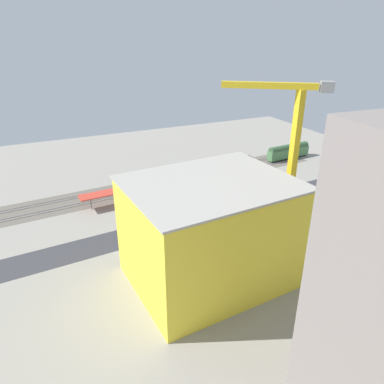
# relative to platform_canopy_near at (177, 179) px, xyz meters

# --- Properties ---
(ground_plane) EXTENTS (179.70, 179.70, 0.00)m
(ground_plane) POSITION_rel_platform_canopy_near_xyz_m (0.76, 15.10, -3.92)
(ground_plane) COLOR gray
(ground_plane) RESTS_ON ground
(rail_bed) EXTENTS (112.99, 21.49, 0.01)m
(rail_bed) POSITION_rel_platform_canopy_near_xyz_m (0.76, -7.27, -3.91)
(rail_bed) COLOR #665E54
(rail_bed) RESTS_ON ground
(street_asphalt) EXTENTS (112.67, 17.07, 0.01)m
(street_asphalt) POSITION_rel_platform_canopy_near_xyz_m (0.76, 19.14, -3.91)
(street_asphalt) COLOR #38383D
(street_asphalt) RESTS_ON ground
(track_rails) EXTENTS (112.03, 15.09, 0.12)m
(track_rails) POSITION_rel_platform_canopy_near_xyz_m (0.76, -7.27, -3.74)
(track_rails) COLOR #9E9EA8
(track_rails) RESTS_ON ground
(platform_canopy_near) EXTENTS (59.63, 8.50, 4.11)m
(platform_canopy_near) POSITION_rel_platform_canopy_near_xyz_m (0.00, 0.00, 0.00)
(platform_canopy_near) COLOR #C63D2D
(platform_canopy_near) RESTS_ON ground
(locomotive) EXTENTS (14.29, 3.90, 5.30)m
(locomotive) POSITION_rel_platform_canopy_near_xyz_m (-28.07, -9.97, -2.06)
(locomotive) COLOR black
(locomotive) RESTS_ON ground
(passenger_coach) EXTENTS (18.74, 4.15, 5.69)m
(passenger_coach) POSITION_rel_platform_canopy_near_xyz_m (-50.63, -9.98, -0.92)
(passenger_coach) COLOR black
(passenger_coach) RESTS_ON ground
(parked_car_0) EXTENTS (4.82, 2.12, 1.61)m
(parked_car_0) POSITION_rel_platform_canopy_near_xyz_m (-28.60, 15.77, -3.20)
(parked_car_0) COLOR black
(parked_car_0) RESTS_ON ground
(parked_car_1) EXTENTS (4.46, 2.34, 1.80)m
(parked_car_1) POSITION_rel_platform_canopy_near_xyz_m (-21.32, 15.55, -3.12)
(parked_car_1) COLOR black
(parked_car_1) RESTS_ON ground
(parked_car_2) EXTENTS (4.68, 2.20, 1.69)m
(parked_car_2) POSITION_rel_platform_canopy_near_xyz_m (-13.49, 15.41, -3.15)
(parked_car_2) COLOR black
(parked_car_2) RESTS_ON ground
(parked_car_3) EXTENTS (4.88, 2.25, 1.70)m
(parked_car_3) POSITION_rel_platform_canopy_near_xyz_m (-5.28, 15.82, -3.16)
(parked_car_3) COLOR black
(parked_car_3) RESTS_ON ground
(parked_car_4) EXTENTS (4.28, 2.10, 1.72)m
(parked_car_4) POSITION_rel_platform_canopy_near_xyz_m (2.93, 15.59, -3.14)
(parked_car_4) COLOR black
(parked_car_4) RESTS_ON ground
(parked_car_5) EXTENTS (4.12, 1.94, 1.62)m
(parked_car_5) POSITION_rel_platform_canopy_near_xyz_m (10.56, 15.88, -3.19)
(parked_car_5) COLOR black
(parked_car_5) RESTS_ON ground
(parked_car_6) EXTENTS (4.42, 1.89, 1.59)m
(parked_car_6) POSITION_rel_platform_canopy_near_xyz_m (17.77, 15.67, -3.21)
(parked_car_6) COLOR black
(parked_car_6) RESTS_ON ground
(construction_building) EXTENTS (30.92, 25.24, 20.37)m
(construction_building) POSITION_rel_platform_canopy_near_xyz_m (10.78, 42.27, 6.27)
(construction_building) COLOR yellow
(construction_building) RESTS_ON ground
(construction_roof_slab) EXTENTS (31.57, 25.88, 0.40)m
(construction_roof_slab) POSITION_rel_platform_canopy_near_xyz_m (10.78, 42.27, 16.66)
(construction_roof_slab) COLOR #ADA89E
(construction_roof_slab) RESTS_ON construction_building
(tower_crane) EXTENTS (17.94, 13.28, 37.02)m
(tower_crane) POSITION_rel_platform_canopy_near_xyz_m (-8.29, 39.85, 17.00)
(tower_crane) COLOR gray
(tower_crane) RESTS_ON ground
(box_truck_0) EXTENTS (8.72, 3.12, 3.63)m
(box_truck_0) POSITION_rel_platform_canopy_near_xyz_m (-0.88, 26.07, -2.15)
(box_truck_0) COLOR black
(box_truck_0) RESTS_ON ground
(box_truck_1) EXTENTS (9.13, 2.52, 3.13)m
(box_truck_1) POSITION_rel_platform_canopy_near_xyz_m (19.84, 26.29, -2.34)
(box_truck_1) COLOR black
(box_truck_1) RESTS_ON ground
(street_tree_0) EXTENTS (6.33, 6.33, 9.13)m
(street_tree_0) POSITION_rel_platform_canopy_near_xyz_m (-17.36, 24.53, 2.03)
(street_tree_0) COLOR brown
(street_tree_0) RESTS_ON ground
(street_tree_1) EXTENTS (4.11, 4.11, 6.73)m
(street_tree_1) POSITION_rel_platform_canopy_near_xyz_m (-2.98, 24.45, 0.73)
(street_tree_1) COLOR brown
(street_tree_1) RESTS_ON ground
(street_tree_2) EXTENTS (5.17, 5.17, 6.93)m
(street_tree_2) POSITION_rel_platform_canopy_near_xyz_m (-17.03, 24.45, 0.41)
(street_tree_2) COLOR brown
(street_tree_2) RESTS_ON ground
(street_tree_3) EXTENTS (5.67, 5.67, 7.55)m
(street_tree_3) POSITION_rel_platform_canopy_near_xyz_m (-26.45, 24.22, 0.78)
(street_tree_3) COLOR brown
(street_tree_3) RESTS_ON ground
(street_tree_4) EXTENTS (6.02, 6.02, 8.08)m
(street_tree_4) POSITION_rel_platform_canopy_near_xyz_m (-16.50, 25.03, 1.15)
(street_tree_4) COLOR brown
(street_tree_4) RESTS_ON ground
(traffic_light) EXTENTS (0.50, 0.36, 6.76)m
(traffic_light) POSITION_rel_platform_canopy_near_xyz_m (6.58, 23.94, 0.54)
(traffic_light) COLOR #333333
(traffic_light) RESTS_ON ground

